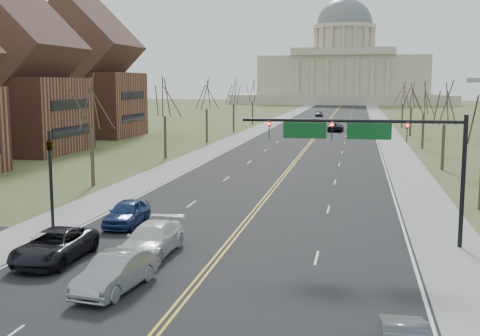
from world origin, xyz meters
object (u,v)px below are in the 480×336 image
at_px(car_sb_outer_lead, 54,246).
at_px(car_sb_inner_second, 152,239).
at_px(car_far_sb, 319,113).
at_px(signal_left, 50,168).
at_px(car_sb_outer_second, 127,213).
at_px(signal_mast, 368,140).
at_px(car_sb_inner_lead, 115,272).
at_px(car_far_nb, 336,127).

height_order(car_sb_outer_lead, car_sb_inner_second, car_sb_inner_second).
bearing_deg(car_far_sb, car_sb_outer_lead, -97.29).
relative_size(signal_left, car_sb_inner_second, 1.08).
distance_m(car_sb_outer_lead, car_sb_outer_second, 7.88).
height_order(car_sb_inner_second, car_sb_outer_second, car_sb_outer_second).
bearing_deg(car_sb_outer_lead, car_sb_inner_second, 25.15).
height_order(signal_mast, car_sb_outer_lead, signal_mast).
distance_m(car_sb_inner_lead, car_far_nb, 88.26).
bearing_deg(car_far_sb, car_sb_outer_second, -97.09).
bearing_deg(car_sb_outer_lead, car_far_sb, 88.15).
relative_size(car_sb_outer_lead, car_far_sb, 1.15).
xyz_separation_m(car_sb_inner_lead, car_far_sb, (-0.15, 136.60, 0.03)).
relative_size(car_sb_outer_second, car_far_nb, 0.84).
relative_size(car_sb_inner_lead, car_sb_inner_second, 0.88).
height_order(car_sb_inner_lead, car_far_sb, car_far_sb).
distance_m(signal_left, car_sb_inner_lead, 13.39).
distance_m(signal_left, car_sb_outer_lead, 8.10).
bearing_deg(car_far_nb, car_sb_outer_second, 85.70).
xyz_separation_m(car_sb_inner_second, car_far_sb, (0.16, 131.10, 0.03)).
xyz_separation_m(car_sb_outer_lead, car_far_nb, (10.72, 84.60, -0.01)).
relative_size(car_sb_inner_second, car_far_nb, 0.99).
bearing_deg(car_far_sb, car_far_nb, -88.08).
height_order(car_sb_outer_lead, car_sb_outer_second, car_sb_outer_second).
xyz_separation_m(car_sb_inner_lead, car_far_nb, (6.03, 88.06, -0.02)).
relative_size(signal_left, car_sb_outer_lead, 1.06).
height_order(signal_left, car_sb_inner_lead, signal_left).
height_order(signal_mast, signal_left, signal_mast).
bearing_deg(car_sb_outer_second, car_sb_inner_second, -59.25).
xyz_separation_m(car_sb_outer_second, car_far_nb, (10.01, 76.75, -0.03)).
xyz_separation_m(car_sb_outer_lead, car_sb_outer_second, (0.71, 7.85, 0.02)).
bearing_deg(car_sb_outer_second, car_far_nb, 81.04).
bearing_deg(car_far_nb, signal_left, 82.68).
bearing_deg(signal_mast, car_sb_inner_lead, -136.48).
bearing_deg(car_far_sb, car_sb_inner_second, -95.41).
xyz_separation_m(car_sb_inner_lead, car_sb_outer_lead, (-4.69, 3.45, -0.01)).
xyz_separation_m(signal_left, car_sb_inner_lead, (8.35, -10.06, -2.90)).
distance_m(signal_mast, car_sb_inner_second, 12.81).
distance_m(signal_mast, signal_left, 19.06).
xyz_separation_m(signal_mast, car_far_sb, (-10.74, 126.54, -4.92)).
relative_size(car_sb_outer_lead, car_sb_outer_second, 1.20).
xyz_separation_m(car_sb_outer_second, car_far_sb, (3.83, 125.30, 0.03)).
xyz_separation_m(car_sb_inner_second, car_far_nb, (6.34, 82.56, -0.02)).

